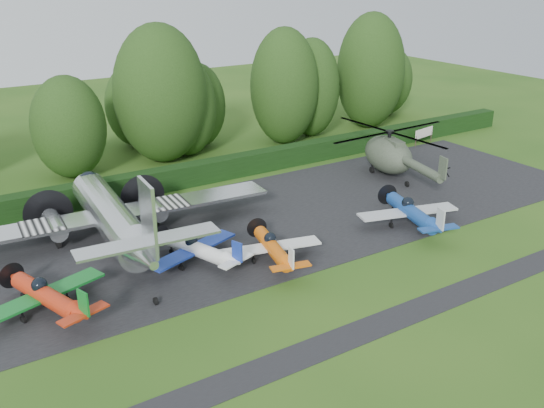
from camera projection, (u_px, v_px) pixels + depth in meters
ground at (279, 293)px, 37.60m from camera, size 160.00×160.00×0.00m
apron at (207, 236)px, 45.44m from camera, size 70.00×18.00×0.01m
taxiway_verge at (339, 341)px, 32.89m from camera, size 70.00×2.00×0.00m
hedgerow at (151, 193)px, 54.06m from camera, size 90.00×1.60×2.00m
transport_plane at (113, 217)px, 43.11m from camera, size 25.17×19.30×8.07m
light_plane_red at (47, 296)px, 34.94m from camera, size 7.74×8.14×2.98m
light_plane_white at (198, 249)px, 40.78m from camera, size 7.21×7.58×2.77m
light_plane_orange at (273, 248)px, 41.08m from camera, size 7.06×7.43×2.71m
light_plane_blue at (411, 212)px, 46.52m from camera, size 8.03×8.45×3.09m
helicopter at (389, 152)px, 57.64m from camera, size 13.68×16.02×4.41m
sign_board at (424, 134)px, 67.98m from camera, size 3.28×0.12×1.84m
tree_0 at (69, 127)px, 56.33m from camera, size 6.88×6.88×9.70m
tree_1 at (386, 80)px, 80.31m from camera, size 7.00×7.00×9.33m
tree_2 at (198, 106)px, 66.00m from camera, size 6.10×6.10×9.24m
tree_3 at (311, 88)px, 69.85m from camera, size 6.54×6.54×11.35m
tree_6 at (160, 94)px, 60.24m from camera, size 9.33×9.33×13.89m
tree_7 at (284, 86)px, 66.66m from camera, size 7.54×7.54×12.85m
tree_8 at (371, 71)px, 73.09m from camera, size 8.18×8.18×13.87m
tree_10 at (136, 105)px, 66.29m from camera, size 6.66×6.66×9.15m
tree_11 at (186, 107)px, 62.75m from camera, size 6.35×6.35×10.31m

